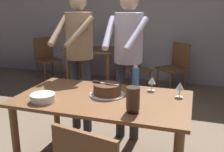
# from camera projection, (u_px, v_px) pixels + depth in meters

# --- Properties ---
(back_wall) EXTENTS (10.00, 0.12, 2.70)m
(back_wall) POSITION_uv_depth(u_px,v_px,m) (158.00, 16.00, 5.31)
(back_wall) COLOR #ADA8B2
(back_wall) RESTS_ON ground_plane
(main_dining_table) EXTENTS (1.60, 0.90, 0.75)m
(main_dining_table) POSITION_uv_depth(u_px,v_px,m) (103.00, 108.00, 2.45)
(main_dining_table) COLOR brown
(main_dining_table) RESTS_ON ground_plane
(cake_on_platter) EXTENTS (0.34, 0.34, 0.11)m
(cake_on_platter) POSITION_uv_depth(u_px,v_px,m) (107.00, 90.00, 2.46)
(cake_on_platter) COLOR silver
(cake_on_platter) RESTS_ON main_dining_table
(cake_knife) EXTENTS (0.27, 0.05, 0.02)m
(cake_knife) POSITION_uv_depth(u_px,v_px,m) (100.00, 83.00, 2.47)
(cake_knife) COLOR silver
(cake_knife) RESTS_ON cake_on_platter
(plate_stack) EXTENTS (0.22, 0.22, 0.07)m
(plate_stack) POSITION_uv_depth(u_px,v_px,m) (43.00, 98.00, 2.31)
(plate_stack) COLOR white
(plate_stack) RESTS_ON main_dining_table
(wine_glass_near) EXTENTS (0.08, 0.08, 0.14)m
(wine_glass_near) POSITION_uv_depth(u_px,v_px,m) (180.00, 86.00, 2.40)
(wine_glass_near) COLOR silver
(wine_glass_near) RESTS_ON main_dining_table
(wine_glass_far) EXTENTS (0.08, 0.08, 0.14)m
(wine_glass_far) POSITION_uv_depth(u_px,v_px,m) (152.00, 81.00, 2.58)
(wine_glass_far) COLOR silver
(wine_glass_far) RESTS_ON main_dining_table
(water_bottle) EXTENTS (0.07, 0.07, 0.25)m
(water_bottle) POSITION_uv_depth(u_px,v_px,m) (135.00, 78.00, 2.62)
(water_bottle) COLOR #387AC6
(water_bottle) RESTS_ON main_dining_table
(hurricane_lamp) EXTENTS (0.11, 0.11, 0.21)m
(hurricane_lamp) POSITION_uv_depth(u_px,v_px,m) (133.00, 100.00, 2.06)
(hurricane_lamp) COLOR black
(hurricane_lamp) RESTS_ON main_dining_table
(person_cutting_cake) EXTENTS (0.46, 0.57, 1.72)m
(person_cutting_cake) POSITION_uv_depth(u_px,v_px,m) (128.00, 51.00, 2.92)
(person_cutting_cake) COLOR #2D2D38
(person_cutting_cake) RESTS_ON ground_plane
(person_standing_beside) EXTENTS (0.47, 0.58, 1.72)m
(person_standing_beside) POSITION_uv_depth(u_px,v_px,m) (79.00, 48.00, 3.13)
(person_standing_beside) COLOR #2D2D38
(person_standing_beside) RESTS_ON ground_plane
(background_table) EXTENTS (1.00, 0.70, 0.74)m
(background_table) POSITION_uv_depth(u_px,v_px,m) (92.00, 56.00, 5.22)
(background_table) COLOR brown
(background_table) RESTS_ON ground_plane
(background_chair_0) EXTENTS (0.62, 0.62, 0.90)m
(background_chair_0) POSITION_uv_depth(u_px,v_px,m) (175.00, 65.00, 4.85)
(background_chair_0) COLOR brown
(background_chair_0) RESTS_ON ground_plane
(background_chair_1) EXTENTS (0.62, 0.62, 0.90)m
(background_chair_1) POSITION_uv_depth(u_px,v_px,m) (133.00, 66.00, 4.79)
(background_chair_1) COLOR brown
(background_chair_1) RESTS_ON ground_plane
(background_chair_2) EXTENTS (0.61, 0.61, 0.90)m
(background_chair_2) POSITION_uv_depth(u_px,v_px,m) (47.00, 57.00, 5.63)
(background_chair_2) COLOR brown
(background_chair_2) RESTS_ON ground_plane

